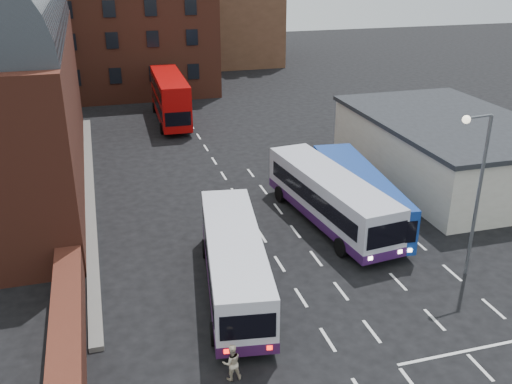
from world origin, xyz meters
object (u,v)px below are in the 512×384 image
object	(u,v)px
bus_blue	(358,193)
bus_red_double	(170,98)
bus_white_inbound	(330,195)
street_lamp	(476,182)
pedestrian_beige	(232,362)
bus_white_outbound	(234,259)

from	to	relation	value
bus_blue	bus_red_double	size ratio (longest dim) A/B	1.01
bus_white_inbound	street_lamp	xyz separation A→B (m)	(4.12, -7.08, 3.15)
street_lamp	pedestrian_beige	size ratio (longest dim) A/B	5.49
pedestrian_beige	bus_white_outbound	bearing A→B (deg)	-105.90
bus_white_outbound	street_lamp	world-z (taller)	street_lamp
street_lamp	pedestrian_beige	bearing A→B (deg)	-162.11
bus_white_outbound	bus_red_double	bearing A→B (deg)	96.02
bus_white_outbound	bus_white_inbound	distance (m)	8.85
bus_white_outbound	street_lamp	bearing A→B (deg)	-0.20
pedestrian_beige	bus_white_inbound	bearing A→B (deg)	-128.38
bus_white_outbound	bus_white_inbound	xyz separation A→B (m)	(7.01, 5.40, 0.10)
bus_white_inbound	street_lamp	size ratio (longest dim) A/B	1.40
bus_white_outbound	street_lamp	size ratio (longest dim) A/B	1.33
bus_white_outbound	street_lamp	xyz separation A→B (m)	(11.13, -1.68, 3.25)
bus_white_inbound	pedestrian_beige	size ratio (longest dim) A/B	7.67
bus_white_inbound	bus_blue	bearing A→B (deg)	173.76
bus_red_double	street_lamp	bearing A→B (deg)	109.19
bus_red_double	pedestrian_beige	xyz separation A→B (m)	(-2.75, -35.01, -1.55)
bus_red_double	street_lamp	size ratio (longest dim) A/B	1.32
bus_blue	pedestrian_beige	size ratio (longest dim) A/B	7.35
bus_white_inbound	pedestrian_beige	xyz separation A→B (m)	(-8.55, -11.17, -1.07)
bus_white_outbound	bus_blue	bearing A→B (deg)	39.96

